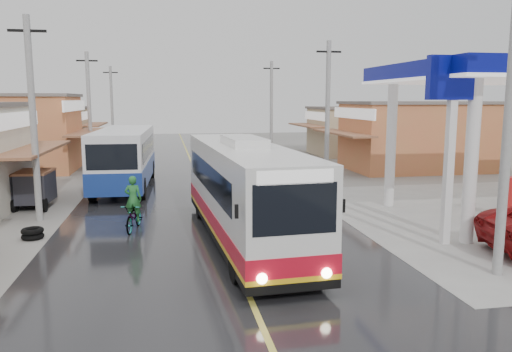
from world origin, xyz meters
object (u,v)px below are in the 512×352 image
(second_bus, at_px, (125,157))
(cyclist, at_px, (134,213))
(tyre_stack, at_px, (33,233))
(tricycle_near, at_px, (35,187))
(tricycle_far, at_px, (14,187))
(coach_bus, at_px, (243,191))

(second_bus, xyz_separation_m, cyclist, (0.99, -9.25, -1.04))
(cyclist, height_order, tyre_stack, cyclist)
(cyclist, bearing_deg, second_bus, 107.16)
(tricycle_near, height_order, tricycle_far, tricycle_near)
(cyclist, distance_m, tyre_stack, 3.50)
(tricycle_near, bearing_deg, coach_bus, -36.06)
(tyre_stack, bearing_deg, cyclist, 8.57)
(cyclist, xyz_separation_m, tricycle_near, (-4.56, 4.81, 0.28))
(cyclist, relative_size, tricycle_near, 0.92)
(cyclist, bearing_deg, tricycle_far, 148.50)
(cyclist, xyz_separation_m, tyre_stack, (-3.43, -0.52, -0.49))
(coach_bus, bearing_deg, tricycle_near, 137.66)
(second_bus, relative_size, tyre_stack, 12.82)
(coach_bus, bearing_deg, second_bus, 109.74)
(second_bus, distance_m, cyclist, 9.36)
(tricycle_near, distance_m, tricycle_far, 0.97)
(tricycle_far, bearing_deg, second_bus, 67.32)
(coach_bus, xyz_separation_m, cyclist, (-3.79, 1.95, -1.03))
(tricycle_far, bearing_deg, coach_bus, -12.67)
(tyre_stack, bearing_deg, tricycle_near, 101.94)
(cyclist, relative_size, tyre_stack, 2.74)
(tyre_stack, bearing_deg, tricycle_far, 110.37)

